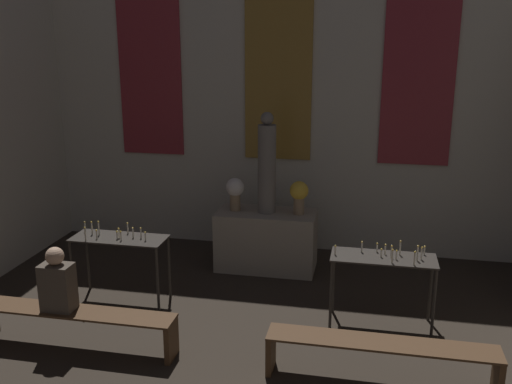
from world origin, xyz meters
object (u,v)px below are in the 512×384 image
at_px(statue, 267,166).
at_px(pew_back_left, 76,320).
at_px(flower_vase_left, 235,191).
at_px(person_seated, 57,282).
at_px(flower_vase_right, 299,194).
at_px(candle_rack_left, 119,246).
at_px(altar, 266,240).
at_px(candle_rack_right, 383,266).
at_px(pew_back_right, 381,352).

relative_size(statue, pew_back_left, 0.64).
distance_m(flower_vase_left, person_seated, 3.11).
distance_m(flower_vase_right, candle_rack_left, 2.69).
height_order(altar, candle_rack_right, candle_rack_right).
bearing_deg(candle_rack_left, pew_back_left, -89.33).
xyz_separation_m(statue, candle_rack_left, (-1.72, -1.48, -0.84)).
height_order(pew_back_left, pew_back_right, same).
height_order(candle_rack_right, pew_back_left, candle_rack_right).
bearing_deg(flower_vase_right, person_seated, -130.86).
relative_size(candle_rack_right, person_seated, 1.68).
xyz_separation_m(pew_back_right, person_seated, (-3.59, 0.00, 0.45)).
height_order(statue, pew_back_right, statue).
xyz_separation_m(flower_vase_left, pew_back_left, (-1.22, -2.74, -0.86)).
height_order(statue, person_seated, statue).
relative_size(flower_vase_left, person_seated, 0.67).
distance_m(candle_rack_right, person_seated, 3.82).
distance_m(pew_back_left, person_seated, 0.48).
bearing_deg(flower_vase_right, pew_back_right, -66.07).
bearing_deg(candle_rack_right, pew_back_left, -159.74).
bearing_deg(statue, person_seated, -124.51).
height_order(altar, flower_vase_right, flower_vase_right).
bearing_deg(person_seated, candle_rack_left, 82.45).
distance_m(statue, candle_rack_right, 2.42).
bearing_deg(person_seated, flower_vase_right, 49.14).
bearing_deg(candle_rack_left, candle_rack_right, 0.00).
distance_m(flower_vase_left, pew_back_left, 3.12).
distance_m(flower_vase_right, candle_rack_right, 1.97).
relative_size(candle_rack_left, candle_rack_right, 1.00).
bearing_deg(statue, flower_vase_left, 180.00).
height_order(altar, flower_vase_left, flower_vase_left).
xyz_separation_m(altar, pew_back_left, (-1.70, -2.74, -0.10)).
distance_m(statue, person_seated, 3.43).
xyz_separation_m(flower_vase_right, pew_back_right, (1.22, -2.74, -0.86)).
xyz_separation_m(altar, candle_rack_left, (-1.72, -1.48, 0.32)).
bearing_deg(pew_back_right, person_seated, 180.00).
bearing_deg(flower_vase_right, candle_rack_right, -50.22).
relative_size(statue, candle_rack_left, 1.20).
bearing_deg(pew_back_left, candle_rack_right, 20.26).
relative_size(flower_vase_right, candle_rack_left, 0.40).
relative_size(statue, person_seated, 2.01).
xyz_separation_m(altar, flower_vase_right, (0.49, 0.00, 0.76)).
bearing_deg(pew_back_left, person_seated, 180.00).
distance_m(altar, person_seated, 3.34).
xyz_separation_m(statue, person_seated, (-1.88, -2.74, -0.82)).
relative_size(flower_vase_left, pew_back_left, 0.21).
height_order(altar, person_seated, person_seated).
xyz_separation_m(statue, flower_vase_right, (0.49, 0.00, -0.40)).
bearing_deg(pew_back_right, pew_back_left, 180.00).
xyz_separation_m(flower_vase_left, person_seated, (-1.40, -2.74, -0.42)).
distance_m(flower_vase_right, person_seated, 3.65).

